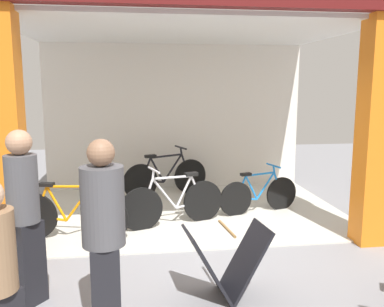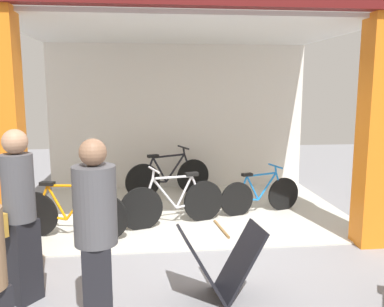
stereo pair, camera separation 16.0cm
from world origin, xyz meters
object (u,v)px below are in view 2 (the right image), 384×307
(bicycle_inside_0, at_px, (69,213))
(pedestrian_2, at_px, (19,215))
(pedestrian_3, at_px, (96,234))
(bicycle_inside_2, at_px, (174,203))
(bicycle_inside_3, at_px, (168,177))
(bicycle_inside_1, at_px, (260,195))
(sandwich_board_sign, at_px, (221,263))

(bicycle_inside_0, height_order, pedestrian_2, pedestrian_2)
(bicycle_inside_0, relative_size, pedestrian_3, 0.96)
(bicycle_inside_0, distance_m, bicycle_inside_2, 1.54)
(pedestrian_3, bearing_deg, bicycle_inside_2, 72.76)
(bicycle_inside_3, bearing_deg, pedestrian_3, -100.73)
(bicycle_inside_1, relative_size, pedestrian_2, 0.83)
(bicycle_inside_3, distance_m, sandwich_board_sign, 3.97)
(bicycle_inside_2, bearing_deg, bicycle_inside_0, -165.58)
(bicycle_inside_2, distance_m, sandwich_board_sign, 2.25)
(bicycle_inside_1, distance_m, pedestrian_3, 3.92)
(bicycle_inside_0, height_order, bicycle_inside_1, bicycle_inside_0)
(bicycle_inside_0, xyz_separation_m, bicycle_inside_1, (2.97, 0.83, -0.04))
(bicycle_inside_1, xyz_separation_m, sandwich_board_sign, (-1.15, -2.67, 0.05))
(bicycle_inside_0, bearing_deg, sandwich_board_sign, -45.22)
(bicycle_inside_1, relative_size, bicycle_inside_3, 0.87)
(pedestrian_3, bearing_deg, bicycle_inside_1, 53.41)
(bicycle_inside_0, height_order, bicycle_inside_2, bicycle_inside_0)
(bicycle_inside_0, height_order, sandwich_board_sign, bicycle_inside_0)
(bicycle_inside_3, bearing_deg, sandwich_board_sign, -85.28)
(bicycle_inside_3, xyz_separation_m, pedestrian_2, (-1.64, -3.81, 0.51))
(bicycle_inside_2, relative_size, sandwich_board_sign, 1.83)
(bicycle_inside_2, distance_m, pedestrian_2, 2.69)
(bicycle_inside_1, relative_size, bicycle_inside_2, 0.89)
(bicycle_inside_3, xyz_separation_m, sandwich_board_sign, (0.33, -3.96, -0.01))
(pedestrian_3, bearing_deg, bicycle_inside_0, 106.13)
(bicycle_inside_0, xyz_separation_m, sandwich_board_sign, (1.82, -1.84, 0.00))
(bicycle_inside_3, distance_m, pedestrian_2, 4.18)
(bicycle_inside_2, xyz_separation_m, bicycle_inside_3, (0.01, 1.74, 0.01))
(pedestrian_3, bearing_deg, bicycle_inside_3, 79.27)
(bicycle_inside_0, xyz_separation_m, pedestrian_2, (-0.15, -1.69, 0.52))
(bicycle_inside_0, height_order, pedestrian_3, pedestrian_3)
(bicycle_inside_3, relative_size, pedestrian_2, 0.96)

